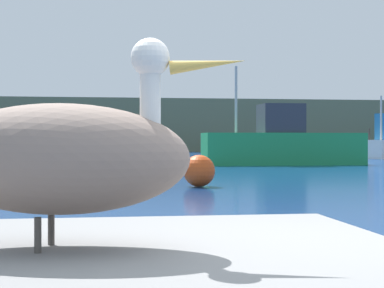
# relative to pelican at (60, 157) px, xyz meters

# --- Properties ---
(hillside_backdrop) EXTENTS (140.00, 16.87, 5.42)m
(hillside_backdrop) POSITION_rel_pelican_xyz_m (1.38, 69.16, 1.69)
(hillside_backdrop) COLOR #5B664C
(hillside_backdrop) RESTS_ON ground
(pelican) EXTENTS (1.42, 0.80, 0.91)m
(pelican) POSITION_rel_pelican_xyz_m (0.00, 0.00, 0.00)
(pelican) COLOR gray
(pelican) RESTS_ON pier_dock
(fishing_boat_green) EXTENTS (7.30, 1.93, 4.47)m
(fishing_boat_green) POSITION_rel_pelican_xyz_m (8.45, 25.33, -0.06)
(fishing_boat_green) COLOR #1E8C4C
(fishing_boat_green) RESTS_ON ground
(mooring_buoy) EXTENTS (0.76, 0.76, 0.76)m
(mooring_buoy) POSITION_rel_pelican_xyz_m (2.52, 12.18, -0.64)
(mooring_buoy) COLOR #E54C19
(mooring_buoy) RESTS_ON ground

